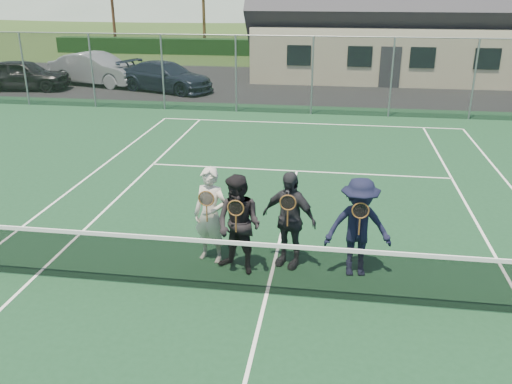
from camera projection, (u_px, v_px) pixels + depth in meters
The scene contains 15 objects.
ground at pixel (318, 86), 27.47m from camera, with size 220.00×220.00×0.00m, color #284217.
court_surface at pixel (267, 295), 9.01m from camera, with size 30.00×30.00×0.02m, color #14381E.
tarmac_carpark at pixel (240, 84), 28.02m from camera, with size 40.00×12.00×0.01m, color black.
hedge_row at pixel (325, 49), 38.35m from camera, with size 40.00×1.20×1.10m, color black.
car_a at pixel (24, 75), 26.20m from camera, with size 1.73×4.30×1.47m, color black.
car_b at pixel (97, 69), 27.41m from camera, with size 1.70×4.88×1.61m, color #919599.
car_c at pixel (166, 77), 25.88m from camera, with size 1.95×4.79×1.39m, color #171E2F.
court_markings at pixel (267, 294), 9.01m from camera, with size 11.03×23.83×0.01m.
tennis_net at pixel (267, 267), 8.82m from camera, with size 11.68×0.08×1.10m.
perimeter_fence at pixel (312, 76), 20.92m from camera, with size 30.07×0.07×3.02m.
clubhouse at pixel (398, 1), 29.17m from camera, with size 15.60×8.20×7.70m.
player_a at pixel (211, 215), 9.83m from camera, with size 0.75×0.59×1.80m.
player_b at pixel (239, 225), 9.43m from camera, with size 1.07×0.97×1.80m.
player_c at pixel (289, 219), 9.66m from camera, with size 1.14×0.81×1.80m.
player_d at pixel (358, 227), 9.33m from camera, with size 1.24×0.81×1.80m.
Camera 1 is at (0.98, -7.73, 4.85)m, focal length 38.00 mm.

